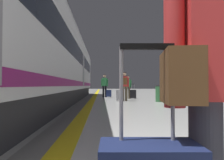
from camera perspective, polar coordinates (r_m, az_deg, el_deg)
safety_line_strip at (r=10.52m, az=-5.78°, el=-6.29°), size 0.36×80.00×0.01m
tactile_edge_band at (r=10.54m, az=-7.45°, el=-6.28°), size 0.57×80.00×0.01m
high_speed_train at (r=8.20m, az=-21.62°, el=9.98°), size 2.94×35.53×4.97m
traveller_foreground at (r=1.06m, az=26.49°, el=2.87°), size 0.55×0.30×1.69m
passenger_near at (r=13.06m, az=3.24°, el=-0.96°), size 0.53×0.33×1.69m
suitcase_near at (r=12.85m, az=1.91°, el=-3.89°), size 0.38×0.24×0.63m
passenger_mid at (r=17.18m, az=-1.91°, el=-1.02°), size 0.54×0.28×1.75m
suitcase_mid at (r=16.97m, az=-0.82°, el=-3.40°), size 0.41×0.29×0.57m
passenger_far at (r=15.24m, az=4.06°, el=-1.32°), size 0.49×0.23×1.59m
suitcase_far at (r=15.01m, az=5.41°, el=-3.56°), size 0.43×0.35×1.00m
waste_bin at (r=12.63m, az=12.04°, el=-3.39°), size 0.46×0.46×0.91m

